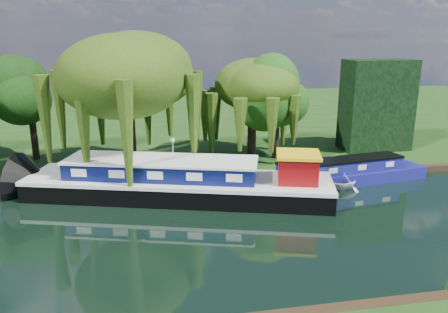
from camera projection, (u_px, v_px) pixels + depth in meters
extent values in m
plane|color=black|center=(179.00, 236.00, 23.57)|extent=(120.00, 120.00, 0.00)
cube|color=#14360E|center=(156.00, 119.00, 55.72)|extent=(120.00, 52.00, 0.45)
cube|color=black|center=(179.00, 190.00, 29.14)|extent=(20.51, 10.03, 1.34)
cube|color=silver|center=(178.00, 179.00, 28.93)|extent=(20.64, 10.15, 0.25)
cube|color=#0B1248|center=(161.00, 169.00, 28.87)|extent=(12.84, 6.65, 1.06)
cube|color=silver|center=(161.00, 160.00, 28.71)|extent=(13.12, 6.92, 0.13)
cube|color=maroon|center=(298.00, 168.00, 27.87)|extent=(3.05, 3.05, 1.67)
cube|color=yellow|center=(298.00, 155.00, 27.62)|extent=(3.40, 3.40, 0.18)
cylinder|color=silver|center=(89.00, 155.00, 29.16)|extent=(0.11, 0.11, 2.68)
cube|color=navy|center=(340.00, 179.00, 31.81)|extent=(13.89, 4.31, 1.03)
cube|color=navy|center=(341.00, 166.00, 31.56)|extent=(9.74, 3.13, 0.86)
cube|color=black|center=(341.00, 160.00, 31.43)|extent=(9.87, 3.26, 0.11)
cube|color=silver|center=(303.00, 174.00, 29.61)|extent=(0.69, 0.16, 0.37)
cube|color=silver|center=(333.00, 171.00, 30.37)|extent=(0.69, 0.16, 0.37)
cube|color=silver|center=(362.00, 167.00, 31.13)|extent=(0.69, 0.16, 0.37)
cube|color=silver|center=(390.00, 164.00, 31.89)|extent=(0.69, 0.16, 0.37)
imported|color=silver|center=(345.00, 189.00, 30.84)|extent=(2.99, 2.81, 1.27)
cylinder|color=black|center=(131.00, 134.00, 32.30)|extent=(0.76, 0.76, 5.88)
ellipsoid|color=#2E450E|center=(128.00, 76.00, 31.17)|extent=(8.22, 8.22, 5.31)
cylinder|color=black|center=(252.00, 132.00, 36.40)|extent=(0.63, 0.63, 4.45)
ellipsoid|color=#2E450E|center=(252.00, 94.00, 35.54)|extent=(6.07, 6.07, 3.92)
cylinder|color=black|center=(33.00, 124.00, 35.86)|extent=(0.49, 0.49, 5.97)
ellipsoid|color=black|center=(29.00, 94.00, 35.21)|extent=(4.78, 4.78, 4.78)
cylinder|color=black|center=(276.00, 125.00, 36.28)|extent=(0.53, 0.53, 5.68)
ellipsoid|color=#134511|center=(277.00, 97.00, 35.65)|extent=(4.55, 4.55, 4.55)
cube|color=black|center=(377.00, 105.00, 38.99)|extent=(6.00, 3.00, 8.00)
cylinder|color=silver|center=(173.00, 157.00, 33.19)|extent=(0.10, 0.10, 2.20)
sphere|color=white|center=(172.00, 140.00, 32.85)|extent=(0.36, 0.36, 0.36)
cylinder|color=silver|center=(20.00, 181.00, 29.51)|extent=(0.16, 0.16, 1.00)
cylinder|color=silver|center=(111.00, 176.00, 30.56)|extent=(0.16, 0.16, 1.00)
cylinder|color=silver|center=(210.00, 171.00, 31.80)|extent=(0.16, 0.16, 1.00)
cylinder|color=silver|center=(288.00, 166.00, 32.86)|extent=(0.16, 0.16, 1.00)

